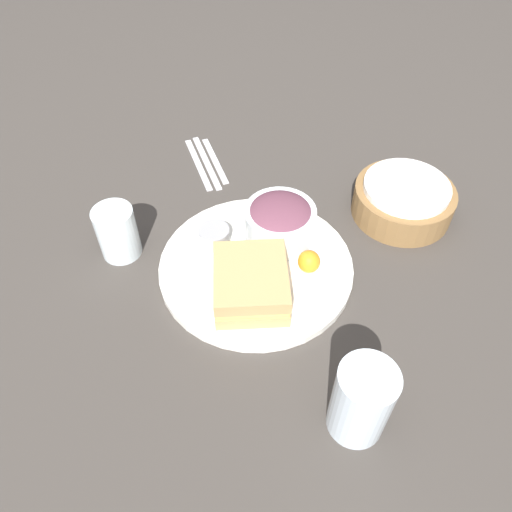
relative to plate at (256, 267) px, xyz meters
name	(u,v)px	position (x,y,z in m)	size (l,w,h in m)	color
ground_plane	(256,269)	(0.00, 0.00, -0.01)	(4.00, 4.00, 0.00)	#3D3833
plate	(256,267)	(0.00, 0.00, 0.00)	(0.32, 0.32, 0.01)	white
sandwich	(251,283)	(0.06, 0.00, 0.04)	(0.15, 0.13, 0.06)	tan
salad_bowl	(280,220)	(-0.07, 0.03, 0.04)	(0.12, 0.12, 0.07)	white
dressing_cup	(214,236)	(-0.04, -0.08, 0.02)	(0.05, 0.05, 0.03)	#99999E
orange_wedge	(309,259)	(0.00, 0.09, 0.03)	(0.04, 0.04, 0.04)	orange
drink_glass	(361,401)	(0.25, 0.16, 0.06)	(0.08, 0.08, 0.13)	silver
bread_basket	(403,200)	(-0.17, 0.25, 0.03)	(0.18, 0.18, 0.07)	olive
fork	(198,164)	(-0.27, -0.15, 0.00)	(0.17, 0.01, 0.01)	silver
knife	(207,162)	(-0.27, -0.14, 0.00)	(0.18, 0.01, 0.01)	silver
spoon	(215,160)	(-0.28, -0.12, 0.00)	(0.16, 0.01, 0.01)	silver
water_glass	(117,232)	(-0.01, -0.24, 0.04)	(0.07, 0.07, 0.09)	silver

